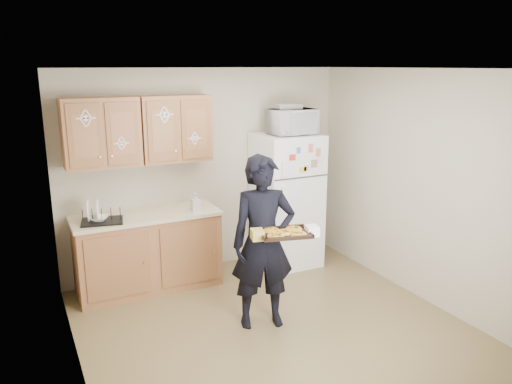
% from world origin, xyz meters
% --- Properties ---
extents(floor, '(3.60, 3.60, 0.00)m').
position_xyz_m(floor, '(0.00, 0.00, 0.00)').
color(floor, brown).
rests_on(floor, ground).
extents(ceiling, '(3.60, 3.60, 0.00)m').
position_xyz_m(ceiling, '(0.00, 0.00, 2.50)').
color(ceiling, silver).
rests_on(ceiling, wall_back).
extents(wall_back, '(3.60, 0.04, 2.50)m').
position_xyz_m(wall_back, '(0.00, 1.80, 1.25)').
color(wall_back, '#B0A68F').
rests_on(wall_back, floor).
extents(wall_front, '(3.60, 0.04, 2.50)m').
position_xyz_m(wall_front, '(0.00, -1.80, 1.25)').
color(wall_front, '#B0A68F').
rests_on(wall_front, floor).
extents(wall_left, '(0.04, 3.60, 2.50)m').
position_xyz_m(wall_left, '(-1.80, 0.00, 1.25)').
color(wall_left, '#B0A68F').
rests_on(wall_left, floor).
extents(wall_right, '(0.04, 3.60, 2.50)m').
position_xyz_m(wall_right, '(1.80, 0.00, 1.25)').
color(wall_right, '#B0A68F').
rests_on(wall_right, floor).
extents(refrigerator, '(0.75, 0.70, 1.70)m').
position_xyz_m(refrigerator, '(0.95, 1.43, 0.85)').
color(refrigerator, white).
rests_on(refrigerator, floor).
extents(base_cabinet, '(1.60, 0.60, 0.86)m').
position_xyz_m(base_cabinet, '(-0.85, 1.48, 0.43)').
color(base_cabinet, brown).
rests_on(base_cabinet, floor).
extents(countertop, '(1.64, 0.64, 0.04)m').
position_xyz_m(countertop, '(-0.85, 1.48, 0.88)').
color(countertop, beige).
rests_on(countertop, base_cabinet).
extents(upper_cab_left, '(0.80, 0.33, 0.75)m').
position_xyz_m(upper_cab_left, '(-1.25, 1.61, 1.83)').
color(upper_cab_left, brown).
rests_on(upper_cab_left, wall_back).
extents(upper_cab_right, '(0.80, 0.33, 0.75)m').
position_xyz_m(upper_cab_right, '(-0.43, 1.61, 1.83)').
color(upper_cab_right, brown).
rests_on(upper_cab_right, wall_back).
extents(cereal_box, '(0.20, 0.07, 0.32)m').
position_xyz_m(cereal_box, '(1.47, 1.67, 0.16)').
color(cereal_box, gold).
rests_on(cereal_box, floor).
extents(person, '(0.71, 0.55, 1.72)m').
position_xyz_m(person, '(-0.05, 0.15, 0.86)').
color(person, black).
rests_on(person, floor).
extents(baking_tray, '(0.53, 0.44, 0.04)m').
position_xyz_m(baking_tray, '(0.03, -0.14, 1.03)').
color(baking_tray, black).
rests_on(baking_tray, person).
extents(pizza_front_left, '(0.15, 0.15, 0.02)m').
position_xyz_m(pizza_front_left, '(-0.09, -0.19, 1.05)').
color(pizza_front_left, '#FFAD20').
rests_on(pizza_front_left, baking_tray).
extents(pizza_front_right, '(0.15, 0.15, 0.02)m').
position_xyz_m(pizza_front_right, '(0.11, -0.24, 1.05)').
color(pizza_front_right, '#FFAD20').
rests_on(pizza_front_right, baking_tray).
extents(pizza_back_left, '(0.15, 0.15, 0.02)m').
position_xyz_m(pizza_back_left, '(-0.06, -0.04, 1.05)').
color(pizza_back_left, '#FFAD20').
rests_on(pizza_back_left, baking_tray).
extents(pizza_back_right, '(0.15, 0.15, 0.02)m').
position_xyz_m(pizza_back_right, '(0.15, -0.10, 1.05)').
color(pizza_back_right, '#FFAD20').
rests_on(pizza_back_right, baking_tray).
extents(pizza_center, '(0.15, 0.15, 0.02)m').
position_xyz_m(pizza_center, '(0.03, -0.14, 1.05)').
color(pizza_center, '#FFAD20').
rests_on(pizza_center, baking_tray).
extents(microwave, '(0.57, 0.40, 0.31)m').
position_xyz_m(microwave, '(0.99, 1.38, 1.86)').
color(microwave, white).
rests_on(microwave, refrigerator).
extents(foil_pan, '(0.33, 0.25, 0.06)m').
position_xyz_m(foil_pan, '(0.95, 1.41, 2.04)').
color(foil_pan, silver).
rests_on(foil_pan, microwave).
extents(dish_rack, '(0.48, 0.40, 0.17)m').
position_xyz_m(dish_rack, '(-1.35, 1.38, 0.99)').
color(dish_rack, black).
rests_on(dish_rack, countertop).
extents(bowl, '(0.23, 0.23, 0.05)m').
position_xyz_m(bowl, '(-1.38, 1.38, 0.94)').
color(bowl, white).
rests_on(bowl, dish_rack).
extents(soap_bottle, '(0.09, 0.10, 0.21)m').
position_xyz_m(soap_bottle, '(-0.31, 1.34, 1.00)').
color(soap_bottle, white).
rests_on(soap_bottle, countertop).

